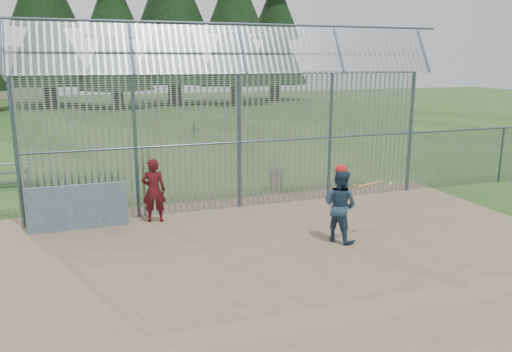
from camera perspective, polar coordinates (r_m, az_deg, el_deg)
name	(u,v)px	position (r m, az deg, el deg)	size (l,w,h in m)	color
ground	(283,246)	(12.09, 3.16, -8.04)	(120.00, 120.00, 0.00)	#2D511E
dirt_infield	(292,253)	(11.65, 4.11, -8.82)	(14.00, 10.00, 0.02)	#756047
dugout_wall	(78,207)	(13.83, -19.64, -3.37)	(2.50, 0.12, 1.20)	#38566B
batter	(340,206)	(12.29, 9.57, -3.35)	(0.87, 0.68, 1.79)	navy
onlooker	(154,190)	(13.86, -11.61, -1.62)	(0.64, 0.42, 1.76)	maroon
bg_kid_seated	(195,130)	(28.95, -7.00, 5.19)	(0.53, 0.22, 0.90)	slate
batting_gear	(347,173)	(12.13, 10.31, 0.35)	(1.49, 0.45, 0.59)	red
trash_can	(275,179)	(17.21, 2.21, -0.30)	(0.56, 0.56, 0.82)	gray
backstop_fence	(297,128)	(15.28, 4.66, 5.53)	(20.09, 0.81, 5.30)	#47566B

